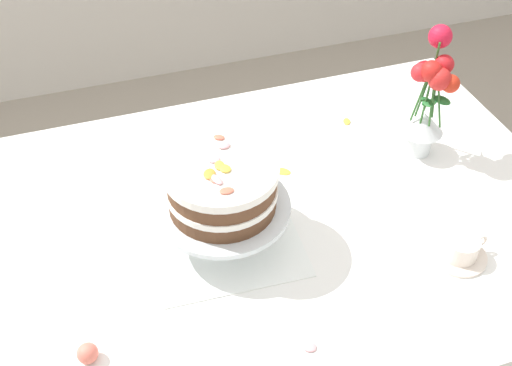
{
  "coord_description": "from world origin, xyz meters",
  "views": [
    {
      "loc": [
        -0.37,
        -0.96,
        1.76
      ],
      "look_at": [
        -0.05,
        -0.01,
        0.86
      ],
      "focal_mm": 43.97,
      "sensor_mm": 36.0,
      "label": 1
    }
  ],
  "objects_px": {
    "teacup": "(460,249)",
    "fallen_rose": "(87,355)",
    "layer_cake": "(222,186)",
    "flower_vase": "(428,99)",
    "cake_stand": "(223,211)",
    "dining_table": "(280,249)"
  },
  "relations": [
    {
      "from": "fallen_rose",
      "to": "dining_table",
      "type": "bearing_deg",
      "value": 26.16
    },
    {
      "from": "layer_cake",
      "to": "teacup",
      "type": "relative_size",
      "value": 1.89
    },
    {
      "from": "flower_vase",
      "to": "teacup",
      "type": "bearing_deg",
      "value": -105.31
    },
    {
      "from": "flower_vase",
      "to": "teacup",
      "type": "distance_m",
      "value": 0.39
    },
    {
      "from": "cake_stand",
      "to": "flower_vase",
      "type": "distance_m",
      "value": 0.58
    },
    {
      "from": "dining_table",
      "to": "fallen_rose",
      "type": "relative_size",
      "value": 13.11
    },
    {
      "from": "flower_vase",
      "to": "fallen_rose",
      "type": "relative_size",
      "value": 3.12
    },
    {
      "from": "teacup",
      "to": "fallen_rose",
      "type": "height_order",
      "value": "teacup"
    },
    {
      "from": "dining_table",
      "to": "flower_vase",
      "type": "bearing_deg",
      "value": 17.28
    },
    {
      "from": "dining_table",
      "to": "fallen_rose",
      "type": "bearing_deg",
      "value": -153.84
    },
    {
      "from": "cake_stand",
      "to": "flower_vase",
      "type": "xyz_separation_m",
      "value": [
        0.56,
        0.14,
        0.08
      ]
    },
    {
      "from": "dining_table",
      "to": "layer_cake",
      "type": "height_order",
      "value": "layer_cake"
    },
    {
      "from": "fallen_rose",
      "to": "layer_cake",
      "type": "bearing_deg",
      "value": 34.23
    },
    {
      "from": "layer_cake",
      "to": "teacup",
      "type": "height_order",
      "value": "layer_cake"
    },
    {
      "from": "dining_table",
      "to": "layer_cake",
      "type": "relative_size",
      "value": 5.92
    },
    {
      "from": "cake_stand",
      "to": "teacup",
      "type": "relative_size",
      "value": 2.32
    },
    {
      "from": "layer_cake",
      "to": "fallen_rose",
      "type": "distance_m",
      "value": 0.41
    },
    {
      "from": "teacup",
      "to": "fallen_rose",
      "type": "relative_size",
      "value": 1.17
    },
    {
      "from": "layer_cake",
      "to": "teacup",
      "type": "xyz_separation_m",
      "value": [
        0.46,
        -0.21,
        -0.13
      ]
    },
    {
      "from": "layer_cake",
      "to": "cake_stand",
      "type": "bearing_deg",
      "value": 24.2
    },
    {
      "from": "layer_cake",
      "to": "flower_vase",
      "type": "height_order",
      "value": "flower_vase"
    },
    {
      "from": "flower_vase",
      "to": "layer_cake",
      "type": "bearing_deg",
      "value": -166.24
    }
  ]
}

